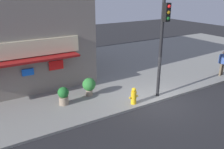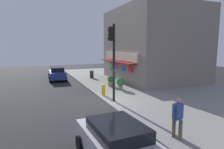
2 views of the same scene
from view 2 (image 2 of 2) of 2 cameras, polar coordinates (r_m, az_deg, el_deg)
The scene contains 11 objects.
ground_plane at distance 14.64m, azimuth -2.20°, elevation -7.99°, with size 60.64×60.64×0.00m, color #232326.
sidewalk at distance 17.99m, azimuth 18.46°, elevation -5.12°, with size 40.43×13.46×0.13m, color gray.
corner_building at distance 24.28m, azimuth 11.73°, elevation 8.50°, with size 10.79×9.46×8.29m.
traffic_light at distance 13.83m, azimuth 0.16°, elevation 6.30°, with size 0.32×0.58×5.48m.
fire_hydrant at distance 15.93m, azimuth -2.49°, elevation -4.49°, with size 0.54×0.30×0.95m.
trash_can at distance 24.73m, azimuth -5.90°, elevation 0.06°, with size 0.46×0.46×0.92m, color #2D2D2D.
pedestrian at distance 9.04m, azimuth 18.51°, elevation -11.35°, with size 0.52×0.62×1.80m.
potted_plant_by_doorway at distance 18.16m, azimuth 2.47°, elevation -2.31°, with size 0.77×0.77×1.09m.
potted_plant_by_window at distance 19.59m, azimuth -0.44°, elevation -1.83°, with size 0.60×0.60×1.00m.
parked_car_blue at distance 24.77m, azimuth -15.65°, elevation 0.36°, with size 4.59×2.17×1.57m.
parked_car_silver at distance 7.17m, azimuth 1.62°, elevation -19.17°, with size 4.09×2.25×1.50m.
Camera 2 is at (13.21, -4.79, 4.10)m, focal length 31.51 mm.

